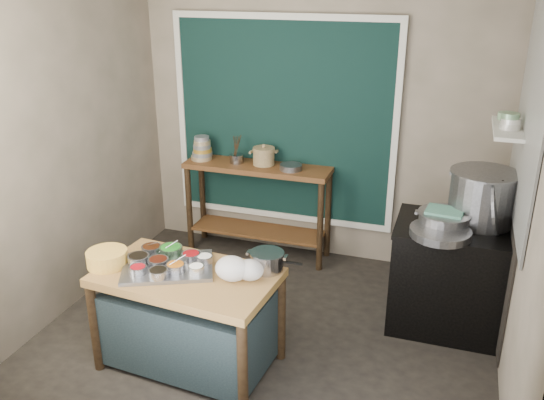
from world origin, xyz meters
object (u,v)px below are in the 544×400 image
(condiment_tray, at_px, (168,267))
(utensil_cup, at_px, (237,159))
(yellow_basin, at_px, (107,258))
(stock_pot, at_px, (482,197))
(stove_block, at_px, (450,278))
(prep_table, at_px, (189,319))
(saucepan, at_px, (267,261))
(steamer, at_px, (444,220))
(ceramic_crock, at_px, (264,157))
(back_counter, at_px, (258,210))

(condiment_tray, relative_size, utensil_cup, 4.39)
(yellow_basin, bearing_deg, stock_pot, 27.97)
(stove_block, bearing_deg, stock_pot, 40.54)
(prep_table, distance_m, stock_pot, 2.41)
(saucepan, distance_m, steamer, 1.41)
(ceramic_crock, height_order, steamer, ceramic_crock)
(ceramic_crock, relative_size, steamer, 0.56)
(condiment_tray, xyz_separation_m, utensil_cup, (-0.20, 1.85, 0.23))
(saucepan, bearing_deg, utensil_cup, 116.83)
(stove_block, relative_size, stock_pot, 1.69)
(utensil_cup, relative_size, ceramic_crock, 0.63)
(yellow_basin, bearing_deg, saucepan, 15.06)
(back_counter, relative_size, stove_block, 1.61)
(condiment_tray, bearing_deg, steamer, 29.77)
(prep_table, bearing_deg, yellow_basin, -168.86)
(back_counter, distance_m, stove_block, 2.04)
(condiment_tray, xyz_separation_m, yellow_basin, (-0.43, -0.08, 0.04))
(prep_table, xyz_separation_m, ceramic_crock, (-0.08, 1.89, 0.65))
(stove_block, relative_size, condiment_tray, 1.44)
(prep_table, height_order, utensil_cup, utensil_cup)
(back_counter, relative_size, ceramic_crock, 6.42)
(saucepan, distance_m, utensil_cup, 1.86)
(saucepan, relative_size, ceramic_crock, 1.10)
(condiment_tray, distance_m, stock_pot, 2.44)
(back_counter, height_order, stock_pot, stock_pot)
(saucepan, height_order, stock_pot, stock_pot)
(utensil_cup, height_order, ceramic_crock, ceramic_crock)
(stove_block, height_order, utensil_cup, utensil_cup)
(ceramic_crock, bearing_deg, condiment_tray, -92.05)
(condiment_tray, height_order, steamer, steamer)
(saucepan, height_order, ceramic_crock, ceramic_crock)
(saucepan, distance_m, ceramic_crock, 1.78)
(condiment_tray, height_order, utensil_cup, utensil_cup)
(yellow_basin, xyz_separation_m, steamer, (2.24, 1.12, 0.14))
(condiment_tray, distance_m, ceramic_crock, 1.89)
(back_counter, height_order, steamer, steamer)
(prep_table, xyz_separation_m, utensil_cup, (-0.36, 1.86, 0.62))
(stock_pot, relative_size, steamer, 1.32)
(back_counter, height_order, stove_block, back_counter)
(back_counter, distance_m, yellow_basin, 2.00)
(ceramic_crock, bearing_deg, utensil_cup, -173.93)
(back_counter, distance_m, saucepan, 1.79)
(stove_block, height_order, yellow_basin, yellow_basin)
(back_counter, bearing_deg, ceramic_crock, 31.30)
(prep_table, xyz_separation_m, yellow_basin, (-0.59, -0.07, 0.43))
(stove_block, relative_size, yellow_basin, 3.10)
(back_counter, xyz_separation_m, steamer, (1.80, -0.81, 0.47))
(yellow_basin, relative_size, utensil_cup, 2.04)
(stock_pot, xyz_separation_m, steamer, (-0.26, -0.21, -0.14))
(back_counter, height_order, ceramic_crock, ceramic_crock)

